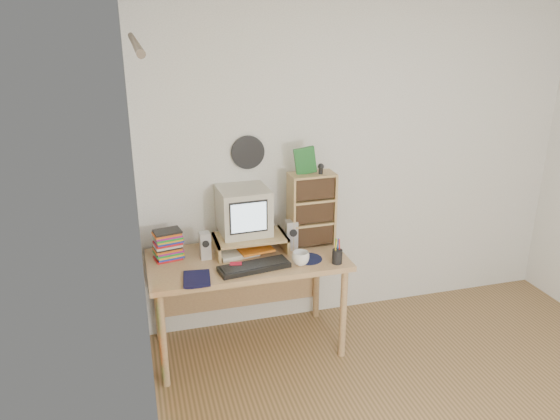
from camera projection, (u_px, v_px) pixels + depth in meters
back_wall at (362, 166)px, 4.32m from camera, size 3.50×0.00×3.50m
left_wall at (148, 303)px, 2.30m from camera, size 0.00×3.50×3.50m
curtain at (153, 274)px, 2.78m from camera, size 0.00×2.20×2.20m
wall_disc at (248, 152)px, 4.01m from camera, size 0.25×0.02×0.25m
desk at (245, 271)px, 4.00m from camera, size 1.40×0.70×0.75m
monitor_riser at (250, 239)px, 3.97m from camera, size 0.52×0.30×0.12m
crt_monitor at (245, 212)px, 3.94m from camera, size 0.37×0.37×0.34m
speaker_left at (205, 246)px, 3.85m from camera, size 0.08×0.08×0.20m
speaker_right at (291, 235)px, 4.01m from camera, size 0.09×0.09×0.22m
keyboard at (254, 267)px, 3.72m from camera, size 0.51×0.23×0.03m
dvd_stack at (168, 242)px, 3.83m from camera, size 0.21×0.16×0.26m
cd_rack at (311, 209)px, 4.03m from camera, size 0.34×0.18×0.55m
mug at (301, 258)px, 3.78m from camera, size 0.14×0.14×0.10m
diary at (183, 278)px, 3.55m from camera, size 0.23×0.18×0.04m
mousepad at (308, 259)px, 3.87m from camera, size 0.23×0.23×0.00m
pen_cup at (337, 254)px, 3.79m from camera, size 0.07×0.07×0.14m
papers at (244, 251)px, 3.96m from camera, size 0.31×0.25×0.04m
red_box at (236, 266)px, 3.72m from camera, size 0.09×0.07×0.04m
game_box at (305, 161)px, 3.90m from camera, size 0.15×0.04×0.19m
webcam at (321, 169)px, 3.92m from camera, size 0.05×0.05×0.08m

